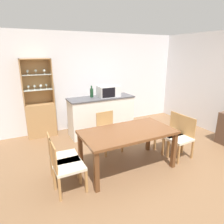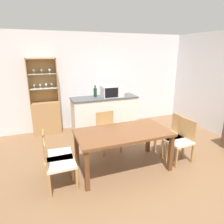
{
  "view_description": "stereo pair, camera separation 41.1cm",
  "coord_description": "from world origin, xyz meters",
  "px_view_note": "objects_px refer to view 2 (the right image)",
  "views": [
    {
      "loc": [
        -2.08,
        -2.58,
        2.06
      ],
      "look_at": [
        -0.24,
        1.07,
        0.82
      ],
      "focal_mm": 32.0,
      "sensor_mm": 36.0,
      "label": 1
    },
    {
      "loc": [
        -1.7,
        -2.75,
        2.06
      ],
      "look_at": [
        -0.24,
        1.07,
        0.82
      ],
      "focal_mm": 32.0,
      "sensor_mm": 36.0,
      "label": 2
    }
  ],
  "objects_px": {
    "wine_bottle": "(95,92)",
    "microwave": "(112,91)",
    "dining_chair_side_right_far": "(171,135)",
    "dining_table": "(123,136)",
    "dining_chair_side_left_far": "(56,155)",
    "display_cabinet": "(46,112)",
    "dining_chair_head_far": "(108,131)",
    "dining_chair_side_right_near": "(180,140)",
    "dining_chair_side_left_near": "(58,163)"
  },
  "relations": [
    {
      "from": "wine_bottle",
      "to": "microwave",
      "type": "bearing_deg",
      "value": -19.87
    },
    {
      "from": "dining_chair_side_right_far",
      "to": "dining_table",
      "type": "bearing_deg",
      "value": 94.27
    },
    {
      "from": "dining_chair_side_left_far",
      "to": "dining_table",
      "type": "bearing_deg",
      "value": 86.77
    },
    {
      "from": "display_cabinet",
      "to": "dining_chair_head_far",
      "type": "xyz_separation_m",
      "value": [
        1.18,
        -1.45,
        -0.16
      ]
    },
    {
      "from": "dining_chair_side_right_near",
      "to": "dining_chair_side_right_far",
      "type": "bearing_deg",
      "value": -4.32
    },
    {
      "from": "microwave",
      "to": "dining_table",
      "type": "bearing_deg",
      "value": -104.63
    },
    {
      "from": "dining_table",
      "to": "dining_chair_side_right_near",
      "type": "distance_m",
      "value": 1.18
    },
    {
      "from": "dining_chair_side_left_near",
      "to": "dining_chair_head_far",
      "type": "distance_m",
      "value": 1.47
    },
    {
      "from": "wine_bottle",
      "to": "dining_table",
      "type": "bearing_deg",
      "value": -91.2
    },
    {
      "from": "display_cabinet",
      "to": "dining_chair_head_far",
      "type": "bearing_deg",
      "value": -50.97
    },
    {
      "from": "wine_bottle",
      "to": "dining_chair_side_right_near",
      "type": "bearing_deg",
      "value": -60.26
    },
    {
      "from": "display_cabinet",
      "to": "dining_chair_side_left_near",
      "type": "height_order",
      "value": "display_cabinet"
    },
    {
      "from": "dining_chair_side_left_near",
      "to": "dining_chair_side_left_far",
      "type": "bearing_deg",
      "value": 179.36
    },
    {
      "from": "dining_table",
      "to": "display_cabinet",
      "type": "bearing_deg",
      "value": 117.87
    },
    {
      "from": "dining_chair_side_right_near",
      "to": "microwave",
      "type": "bearing_deg",
      "value": 17.29
    },
    {
      "from": "dining_chair_side_right_far",
      "to": "microwave",
      "type": "bearing_deg",
      "value": 22.49
    },
    {
      "from": "dining_table",
      "to": "dining_chair_side_right_far",
      "type": "xyz_separation_m",
      "value": [
        1.16,
        0.13,
        -0.22
      ]
    },
    {
      "from": "dining_table",
      "to": "dining_chair_head_far",
      "type": "height_order",
      "value": "dining_chair_head_far"
    },
    {
      "from": "dining_chair_side_left_near",
      "to": "microwave",
      "type": "relative_size",
      "value": 1.54
    },
    {
      "from": "dining_chair_side_left_near",
      "to": "wine_bottle",
      "type": "bearing_deg",
      "value": 148.01
    },
    {
      "from": "dining_chair_side_right_far",
      "to": "dining_chair_side_left_near",
      "type": "xyz_separation_m",
      "value": [
        -2.31,
        -0.27,
        0.0
      ]
    },
    {
      "from": "dining_chair_head_far",
      "to": "dining_chair_side_right_near",
      "type": "bearing_deg",
      "value": 138.69
    },
    {
      "from": "dining_table",
      "to": "dining_chair_side_left_near",
      "type": "bearing_deg",
      "value": -173.41
    },
    {
      "from": "display_cabinet",
      "to": "dining_chair_side_left_far",
      "type": "relative_size",
      "value": 2.33
    },
    {
      "from": "dining_chair_side_right_near",
      "to": "wine_bottle",
      "type": "xyz_separation_m",
      "value": [
        -1.12,
        1.95,
        0.66
      ]
    },
    {
      "from": "display_cabinet",
      "to": "microwave",
      "type": "relative_size",
      "value": 3.58
    },
    {
      "from": "dining_chair_side_left_near",
      "to": "wine_bottle",
      "type": "distance_m",
      "value": 2.39
    },
    {
      "from": "display_cabinet",
      "to": "dining_chair_head_far",
      "type": "height_order",
      "value": "display_cabinet"
    },
    {
      "from": "microwave",
      "to": "dining_chair_side_left_far",
      "type": "bearing_deg",
      "value": -135.9
    },
    {
      "from": "dining_chair_side_left_far",
      "to": "dining_chair_side_left_near",
      "type": "bearing_deg",
      "value": 3.46
    },
    {
      "from": "display_cabinet",
      "to": "dining_table",
      "type": "height_order",
      "value": "display_cabinet"
    },
    {
      "from": "dining_chair_side_left_near",
      "to": "dining_chair_side_left_far",
      "type": "relative_size",
      "value": 1.0
    },
    {
      "from": "display_cabinet",
      "to": "wine_bottle",
      "type": "xyz_separation_m",
      "value": [
        1.22,
        -0.41,
        0.5
      ]
    },
    {
      "from": "dining_chair_head_far",
      "to": "wine_bottle",
      "type": "relative_size",
      "value": 2.85
    },
    {
      "from": "dining_chair_side_right_near",
      "to": "dining_chair_side_left_far",
      "type": "distance_m",
      "value": 2.33
    },
    {
      "from": "dining_chair_head_far",
      "to": "dining_chair_side_left_far",
      "type": "relative_size",
      "value": 1.0
    },
    {
      "from": "dining_table",
      "to": "dining_chair_head_far",
      "type": "bearing_deg",
      "value": 90.18
    },
    {
      "from": "dining_chair_side_left_far",
      "to": "wine_bottle",
      "type": "bearing_deg",
      "value": 148.23
    },
    {
      "from": "microwave",
      "to": "wine_bottle",
      "type": "height_order",
      "value": "wine_bottle"
    },
    {
      "from": "dining_table",
      "to": "dining_chair_side_left_near",
      "type": "height_order",
      "value": "dining_chair_side_left_near"
    },
    {
      "from": "dining_chair_side_right_near",
      "to": "dining_chair_head_far",
      "type": "bearing_deg",
      "value": 47.59
    },
    {
      "from": "display_cabinet",
      "to": "microwave",
      "type": "xyz_separation_m",
      "value": [
        1.62,
        -0.55,
        0.52
      ]
    },
    {
      "from": "dining_chair_side_right_far",
      "to": "microwave",
      "type": "relative_size",
      "value": 1.54
    },
    {
      "from": "display_cabinet",
      "to": "dining_chair_side_right_near",
      "type": "distance_m",
      "value": 3.32
    },
    {
      "from": "dining_table",
      "to": "dining_chair_side_left_far",
      "type": "xyz_separation_m",
      "value": [
        -1.16,
        0.14,
        -0.22
      ]
    },
    {
      "from": "display_cabinet",
      "to": "dining_chair_side_right_near",
      "type": "bearing_deg",
      "value": -45.31
    },
    {
      "from": "display_cabinet",
      "to": "dining_table",
      "type": "xyz_separation_m",
      "value": [
        1.18,
        -2.23,
        0.06
      ]
    },
    {
      "from": "dining_chair_head_far",
      "to": "microwave",
      "type": "height_order",
      "value": "microwave"
    },
    {
      "from": "display_cabinet",
      "to": "dining_chair_side_right_far",
      "type": "relative_size",
      "value": 2.33
    },
    {
      "from": "dining_chair_side_left_near",
      "to": "wine_bottle",
      "type": "relative_size",
      "value": 2.85
    }
  ]
}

